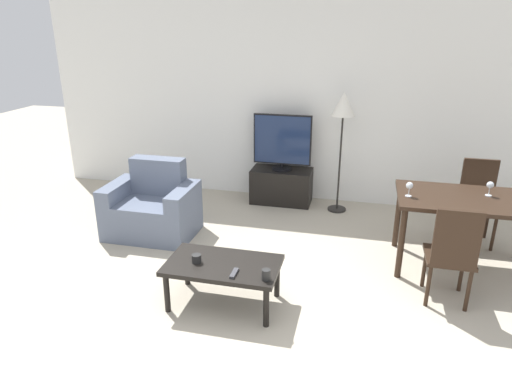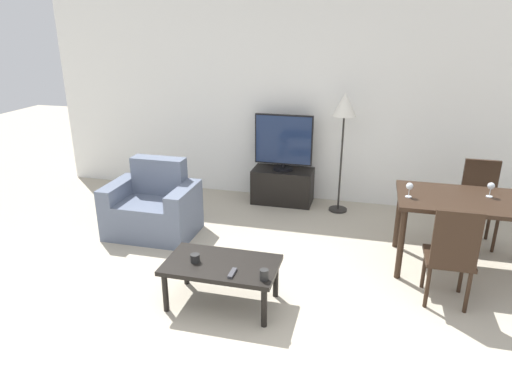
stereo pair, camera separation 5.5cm
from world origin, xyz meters
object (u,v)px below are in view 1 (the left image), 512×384
armchair (153,209)px  wine_glass_left (410,186)px  coffee_table (223,268)px  dining_chair_far (478,198)px  tv_stand (281,186)px  dining_chair_near (452,252)px  dining_table (469,207)px  remote_primary (234,273)px  wine_glass_center (490,186)px  tv (282,142)px  cup_colored_far (196,258)px  cup_white_near (266,275)px  floor_lamp (343,111)px

armchair → wine_glass_left: bearing=-2.4°
armchair → coffee_table: 1.72m
coffee_table → dining_chair_far: (2.38, 1.89, 0.15)m
tv_stand → dining_chair_near: dining_chair_near is taller
wine_glass_left → dining_table: bearing=10.3°
remote_primary → wine_glass_center: wine_glass_center is taller
dining_table → wine_glass_left: bearing=-169.7°
tv → cup_colored_far: 2.61m
tv → dining_table: size_ratio=0.57×
dining_table → remote_primary: bearing=-146.2°
tv_stand → dining_chair_far: bearing=-15.1°
armchair → dining_chair_far: 3.68m
dining_table → cup_white_near: dining_table is taller
floor_lamp → tv: bearing=171.8°
floor_lamp → dining_chair_far: bearing=-18.3°
floor_lamp → wine_glass_left: 1.60m
dining_chair_near → wine_glass_left: dining_chair_near is taller
tv → floor_lamp: floor_lamp is taller
remote_primary → wine_glass_center: bearing=33.4°
coffee_table → dining_chair_far: size_ratio=1.05×
tv_stand → floor_lamp: size_ratio=0.53×
dining_chair_far → wine_glass_center: 0.72m
dining_table → floor_lamp: 1.92m
tv_stand → cup_colored_far: size_ratio=9.95×
dining_chair_far → remote_primary: bearing=-137.4°
tv_stand → tv: 0.62m
armchair → wine_glass_center: size_ratio=6.85×
floor_lamp → wine_glass_left: (0.74, -1.34, -0.45)m
armchair → wine_glass_left: size_ratio=6.85×
dining_chair_near → remote_primary: 1.86m
remote_primary → wine_glass_left: size_ratio=1.03×
tv_stand → dining_table: (2.10, -1.35, 0.43)m
cup_white_near → tv_stand: bearing=98.0°
dining_table → remote_primary: dining_table is taller
floor_lamp → cup_white_near: size_ratio=16.78×
dining_table → dining_chair_far: dining_chair_far is taller
remote_primary → wine_glass_left: bearing=41.1°
dining_chair_far → floor_lamp: floor_lamp is taller
dining_table → floor_lamp: (-1.33, 1.23, 0.65)m
tv → cup_colored_far: size_ratio=9.45×
armchair → wine_glass_center: wine_glass_center is taller
cup_white_near → wine_glass_center: bearing=37.4°
dining_table → armchair: bearing=179.8°
tv_stand → tv: size_ratio=1.05×
floor_lamp → remote_primary: floor_lamp is taller
wine_glass_center → remote_primary: bearing=-146.6°
dining_chair_far → dining_chair_near: bearing=-108.4°
wine_glass_left → wine_glass_center: same height
armchair → coffee_table: bearing=-43.9°
dining_chair_far → wine_glass_left: size_ratio=6.38×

